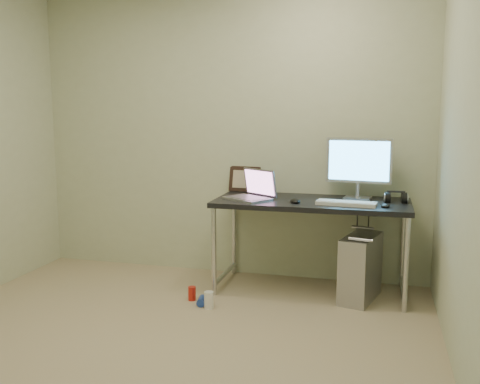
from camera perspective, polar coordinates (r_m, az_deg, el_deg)
name	(u,v)px	position (r m, az deg, el deg)	size (l,w,h in m)	color
floor	(149,355)	(3.42, -9.68, -16.76)	(3.50, 3.50, 0.00)	tan
wall_back	(228,134)	(4.74, -1.27, 6.15)	(3.50, 0.02, 2.50)	beige
wall_right	(475,155)	(2.84, 23.74, 3.66)	(0.02, 3.50, 2.50)	beige
desk	(311,210)	(4.32, 7.63, -1.95)	(1.54, 0.67, 0.75)	black
tower_computer	(361,268)	(4.29, 12.73, -7.86)	(0.33, 0.52, 0.54)	#ADAEB2
cable_a	(357,237)	(4.63, 12.36, -4.76)	(0.01, 0.01, 0.70)	black
cable_b	(368,241)	(4.61, 13.46, -5.11)	(0.01, 0.01, 0.72)	black
can_red	(192,293)	(4.24, -5.14, -10.73)	(0.06, 0.06, 0.11)	red
can_white	(209,300)	(4.06, -3.35, -11.43)	(0.07, 0.07, 0.13)	white
can_blue	(202,301)	(4.14, -4.10, -11.51)	(0.06, 0.06, 0.11)	#213FA2
laptop	(252,192)	(4.32, 1.33, -0.02)	(0.45, 0.43, 0.24)	silver
monitor	(359,163)	(4.41, 12.55, 2.99)	(0.53, 0.18, 0.49)	silver
keyboard	(346,203)	(4.13, 11.27, -1.19)	(0.45, 0.15, 0.03)	silver
mouse_right	(385,205)	(4.11, 15.25, -1.34)	(0.06, 0.10, 0.03)	black
mouse_left	(295,200)	(4.18, 5.93, -0.85)	(0.08, 0.13, 0.04)	black
headphones	(396,199)	(4.34, 16.28, -0.68)	(0.17, 0.11, 0.11)	black
picture_frame	(244,179)	(4.71, 0.48, 1.39)	(0.28, 0.03, 0.22)	black
webcam	(269,182)	(4.63, 3.14, 1.08)	(0.05, 0.04, 0.13)	silver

